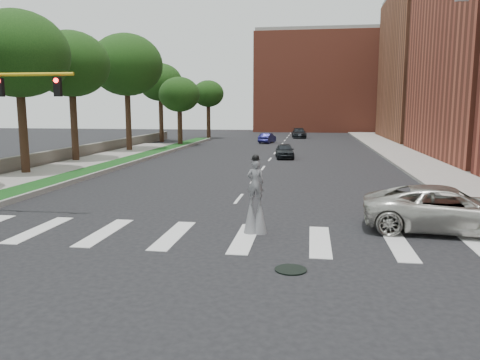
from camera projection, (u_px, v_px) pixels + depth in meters
The scene contains 19 objects.
ground_plane at pixel (202, 245), 15.44m from camera, with size 160.00×160.00×0.00m, color black.
grass_median at pixel (117, 164), 36.65m from camera, with size 2.00×60.00×0.25m, color #113C14.
median_curb at pixel (130, 164), 36.50m from camera, with size 0.20×60.00×0.28m, color gray.
sidewalk_right at pixel (422, 162), 38.02m from camera, with size 5.00×90.00×0.18m, color gray.
stone_wall at pixel (65, 155), 39.35m from camera, with size 0.50×56.00×1.10m, color #5D584F.
manhole at pixel (291, 270), 13.04m from camera, with size 0.90×0.90×0.04m, color black.
building_far at pixel (450, 66), 63.43m from camera, with size 16.00×22.00×20.00m, color brown.
building_backdrop at pixel (325, 84), 89.39m from camera, with size 26.00×14.00×18.00m, color #994430.
stilt_performer at pixel (255, 203), 16.72m from camera, with size 0.84×0.57×2.86m.
suv_crossing at pixel (448, 209), 17.00m from camera, with size 2.76×5.98×1.66m, color #B6B4AC.
car_near at pixel (285, 151), 41.76m from camera, with size 1.57×3.91×1.33m, color black.
car_mid at pixel (267, 138), 59.55m from camera, with size 1.32×3.79×1.25m, color #15154C.
car_far at pixel (299, 133), 69.60m from camera, with size 2.00×4.93×1.43m, color black.
tree_2 at pixel (18, 54), 30.30m from camera, with size 6.59×6.59×10.74m.
tree_3 at pixel (71, 64), 37.75m from camera, with size 6.21×6.21×10.62m.
tree_4 at pixel (126, 65), 46.69m from camera, with size 7.23×7.23×11.78m.
tree_5 at pixel (160, 83), 60.35m from camera, with size 5.69×5.69×10.14m.
tree_6 at pixel (179, 95), 54.39m from camera, with size 4.76×4.76×8.01m.
tree_7 at pixel (208, 94), 67.40m from camera, with size 4.49×4.49×8.37m.
Camera 1 is at (3.46, -14.57, 4.50)m, focal length 35.00 mm.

